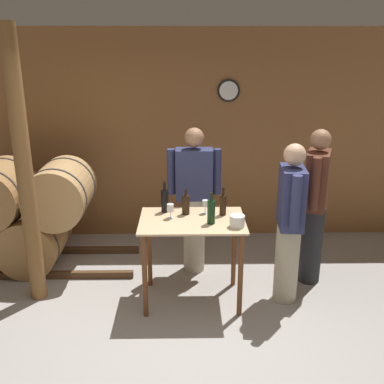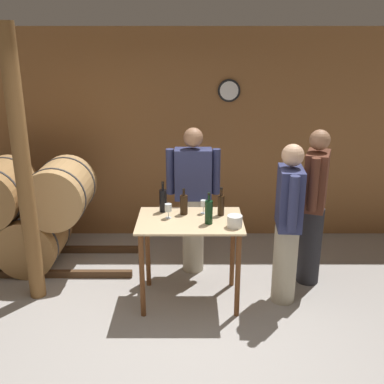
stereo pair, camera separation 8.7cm
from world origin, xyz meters
The scene contains 15 objects.
ground_plane centered at (0.00, 0.00, 0.00)m, with size 14.00×14.00×0.00m, color #9E9993.
back_wall centered at (0.00, 2.47, 1.35)m, with size 8.40×0.08×2.70m.
barrel_rack centered at (-1.97, 1.55, 0.61)m, with size 3.03×0.78×1.27m.
tasting_table centered at (0.03, 0.78, 0.71)m, with size 1.02×0.69×0.89m.
wooden_post centered at (-1.56, 0.86, 1.35)m, with size 0.16×0.16×2.70m.
wine_bottle_far_left centered at (-0.24, 1.00, 1.01)m, with size 0.07×0.07×0.32m.
wine_bottle_left centered at (-0.03, 0.93, 0.99)m, with size 0.08×0.08×0.27m.
wine_bottle_center centered at (0.21, 0.69, 1.01)m, with size 0.07×0.07×0.31m.
wine_bottle_right centered at (0.34, 0.91, 1.00)m, with size 0.07×0.07×0.29m.
wine_glass_near_left centered at (-0.18, 0.83, 0.99)m, with size 0.07×0.07×0.15m.
wine_glass_near_center centered at (0.17, 0.95, 0.99)m, with size 0.06×0.06×0.14m.
ice_bucket centered at (0.45, 0.60, 0.94)m, with size 0.14×0.14×0.11m.
person_host centered at (1.33, 1.16, 0.90)m, with size 0.34×0.56×1.70m.
person_visitor_with_scarf centered at (0.98, 0.77, 0.86)m, with size 0.25×0.59×1.64m.
person_visitor_bearded centered at (0.06, 1.43, 0.88)m, with size 0.59×0.24×1.67m.
Camera 1 is at (-0.03, -3.26, 2.54)m, focal length 42.00 mm.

